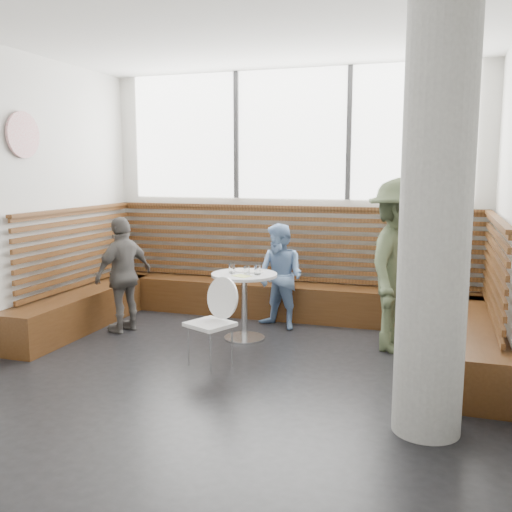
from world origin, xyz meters
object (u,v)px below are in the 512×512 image
(concrete_column, at_px, (435,217))
(cafe_table, at_px, (244,292))
(adult_man, at_px, (398,265))
(cafe_chair, at_px, (213,314))
(child_left, at_px, (124,275))
(child_back, at_px, (281,277))

(concrete_column, distance_m, cafe_table, 2.90)
(adult_man, bearing_deg, cafe_chair, 130.58)
(cafe_table, height_order, child_left, child_left)
(concrete_column, relative_size, child_back, 2.50)
(adult_man, bearing_deg, cafe_table, 104.05)
(cafe_chair, height_order, child_back, child_back)
(cafe_chair, relative_size, adult_man, 0.47)
(child_back, relative_size, child_left, 0.93)
(concrete_column, bearing_deg, cafe_chair, 157.07)
(child_back, xyz_separation_m, child_left, (-1.75, -0.70, 0.05))
(cafe_chair, relative_size, child_back, 0.68)
(cafe_table, bearing_deg, child_left, -175.28)
(child_back, bearing_deg, cafe_table, -93.17)
(cafe_table, distance_m, cafe_chair, 0.90)
(cafe_chair, relative_size, child_left, 0.63)
(adult_man, distance_m, child_left, 3.18)
(concrete_column, height_order, adult_man, concrete_column)
(cafe_table, xyz_separation_m, child_left, (-1.48, -0.12, 0.14))
(cafe_table, distance_m, child_left, 1.49)
(concrete_column, xyz_separation_m, cafe_table, (-2.04, 1.77, -1.05))
(cafe_table, bearing_deg, concrete_column, -40.89)
(concrete_column, bearing_deg, child_left, 154.92)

